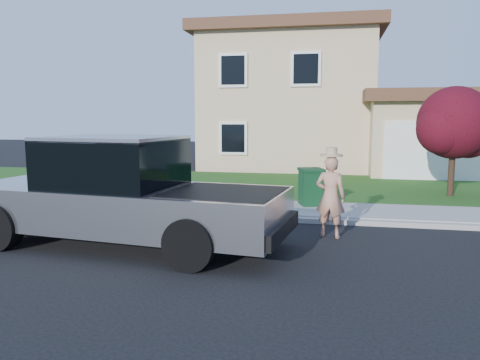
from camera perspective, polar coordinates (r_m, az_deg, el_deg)
name	(u,v)px	position (r m, az deg, el deg)	size (l,w,h in m)	color
ground	(210,253)	(8.90, -3.63, -8.83)	(80.00, 80.00, 0.00)	black
curb	(280,219)	(11.48, 4.94, -4.78)	(40.00, 0.20, 0.12)	gray
sidewalk	(285,210)	(12.55, 5.49, -3.65)	(40.00, 2.00, 0.15)	gray
lawn	(297,187)	(16.97, 7.00, -0.81)	(40.00, 7.00, 0.10)	#144916
house	(316,105)	(24.66, 9.22, 9.02)	(14.00, 11.30, 6.85)	tan
pickup_truck	(121,195)	(9.49, -14.27, -1.78)	(6.80, 3.02, 2.16)	black
woman	(330,195)	(10.00, 10.97, -1.82)	(0.71, 0.55, 1.91)	tan
ornamental_tree	(455,126)	(15.84, 24.76, 5.97)	(2.46, 2.22, 3.37)	black
trash_bin	(311,186)	(12.87, 8.64, -0.78)	(0.80, 0.86, 1.00)	#0E3519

